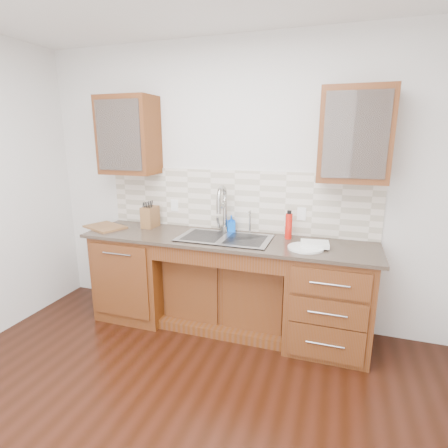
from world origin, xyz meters
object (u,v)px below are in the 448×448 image
(water_bottle, at_px, (289,226))
(cutting_board, at_px, (105,227))
(soap_bottle, at_px, (231,224))
(plate, at_px, (306,248))
(knife_block, at_px, (150,217))

(water_bottle, bearing_deg, cutting_board, -173.87)
(soap_bottle, relative_size, plate, 0.55)
(soap_bottle, xyz_separation_m, water_bottle, (0.56, -0.06, 0.03))
(soap_bottle, distance_m, knife_block, 0.85)
(water_bottle, bearing_deg, plate, -54.40)
(plate, bearing_deg, water_bottle, 125.60)
(knife_block, distance_m, cutting_board, 0.47)
(soap_bottle, bearing_deg, cutting_board, 169.67)
(plate, bearing_deg, soap_bottle, 157.07)
(knife_block, bearing_deg, cutting_board, -155.76)
(water_bottle, relative_size, plate, 0.78)
(plate, height_order, knife_block, knife_block)
(water_bottle, height_order, cutting_board, water_bottle)
(water_bottle, height_order, knife_block, water_bottle)
(soap_bottle, relative_size, knife_block, 0.77)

